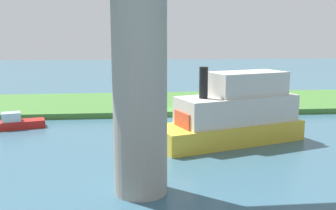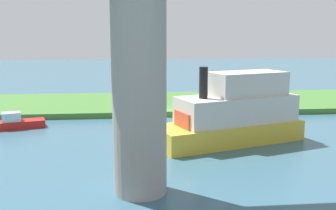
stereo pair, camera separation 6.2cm
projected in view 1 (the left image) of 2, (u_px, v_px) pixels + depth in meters
The scene contains 8 objects.
ground_plane at pixel (174, 117), 35.36m from camera, with size 160.00×160.00×0.00m, color #386075.
grassy_bank at pixel (167, 103), 41.20m from camera, with size 80.00×12.00×0.50m, color #427533.
bridge_pylon at pixel (140, 80), 17.79m from camera, with size 2.44×2.44×10.45m, color #9E998E.
person_on_bank at pixel (217, 100), 37.07m from camera, with size 0.49×0.49×1.39m.
mooring_post at pixel (156, 106), 35.73m from camera, with size 0.20×0.20×0.83m, color brown.
pontoon_yellow at pixel (234, 114), 27.07m from camera, with size 10.69×6.47×5.18m.
motorboat_red at pixel (17, 123), 31.15m from camera, with size 4.08×2.39×1.28m.
motorboat_white at pixel (268, 116), 33.63m from camera, with size 4.01×1.82×1.29m.
Camera 1 is at (4.04, 34.39, 7.28)m, focal length 42.96 mm.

